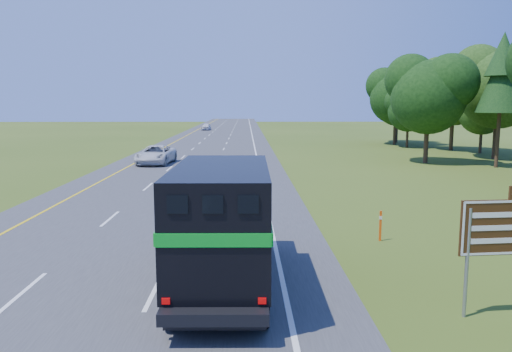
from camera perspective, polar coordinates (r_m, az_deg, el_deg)
The scene contains 7 objects.
road at distance 52.97m, azimuth -5.97°, elevation 2.49°, with size 15.00×260.00×0.04m, color #38383A.
lane_markings at distance 52.97m, azimuth -5.97°, elevation 2.52°, with size 11.15×260.00×0.01m.
horse_truck at distance 14.35m, azimuth -3.77°, elevation -5.14°, with size 2.66×8.08×3.56m.
white_suv at distance 44.84m, azimuth -11.37°, elevation 2.41°, with size 2.69×5.83×1.62m, color silver.
far_car at distance 102.05m, azimuth -5.71°, elevation 5.63°, with size 1.63×4.04×1.38m, color silver.
exit_sign at distance 13.65m, azimuth 26.00°, elevation -5.83°, with size 1.94×0.23×3.29m.
delineator at distance 19.93m, azimuth 14.03°, elevation -5.43°, with size 0.10×0.05×1.19m.
Camera 1 is at (4.42, -2.52, 5.25)m, focal length 35.00 mm.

